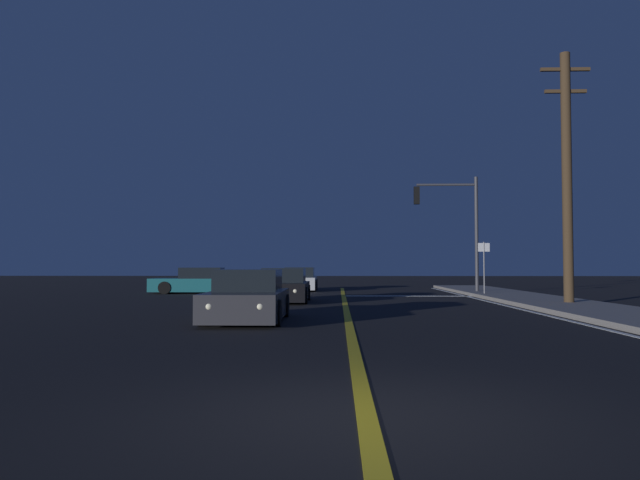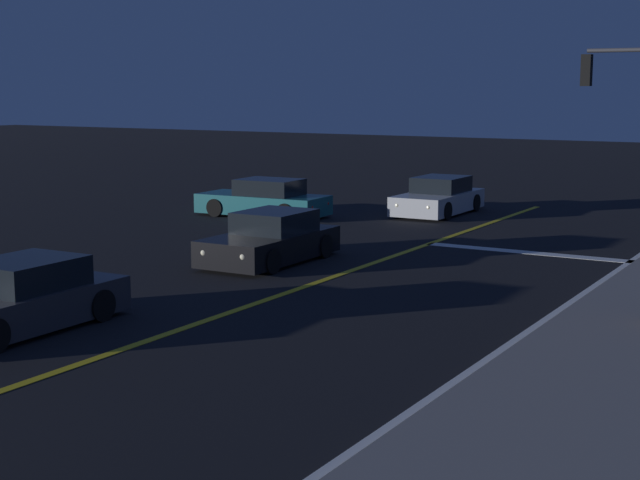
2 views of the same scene
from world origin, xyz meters
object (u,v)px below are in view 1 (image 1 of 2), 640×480
object	(u,v)px
car_mid_block_black	(284,287)
car_distant_tail_charcoal	(248,299)
street_sign_corner	(484,260)
traffic_signal_near_right	(455,217)
car_side_waiting_silver	(300,280)
utility_pole_right	(567,175)
car_following_oncoming_teal	(198,282)

from	to	relation	value
car_mid_block_black	car_distant_tail_charcoal	bearing A→B (deg)	88.32
street_sign_corner	traffic_signal_near_right	bearing A→B (deg)	106.11
traffic_signal_near_right	street_sign_corner	world-z (taller)	traffic_signal_near_right
car_side_waiting_silver	street_sign_corner	distance (m)	11.39
car_distant_tail_charcoal	car_mid_block_black	bearing A→B (deg)	-91.98
car_mid_block_black	car_distant_tail_charcoal	size ratio (longest dim) A/B	0.97
car_mid_block_black	utility_pole_right	world-z (taller)	utility_pole_right
traffic_signal_near_right	utility_pole_right	size ratio (longest dim) A/B	0.66
car_following_oncoming_teal	utility_pole_right	size ratio (longest dim) A/B	0.52
car_side_waiting_silver	traffic_signal_near_right	world-z (taller)	traffic_signal_near_right
car_distant_tail_charcoal	street_sign_corner	world-z (taller)	street_sign_corner
utility_pole_right	car_distant_tail_charcoal	bearing A→B (deg)	-150.17
street_sign_corner	car_mid_block_black	bearing A→B (deg)	-154.27
car_distant_tail_charcoal	car_side_waiting_silver	size ratio (longest dim) A/B	0.97
traffic_signal_near_right	utility_pole_right	bearing A→B (deg)	103.15
traffic_signal_near_right	car_mid_block_black	bearing A→B (deg)	41.16
car_mid_block_black	street_sign_corner	world-z (taller)	street_sign_corner
car_mid_block_black	street_sign_corner	size ratio (longest dim) A/B	1.69
car_following_oncoming_teal	traffic_signal_near_right	size ratio (longest dim) A/B	0.79
car_distant_tail_charcoal	car_side_waiting_silver	xyz separation A→B (m)	(0.14, 19.60, 0.00)
car_distant_tail_charcoal	utility_pole_right	bearing A→B (deg)	-150.76
car_side_waiting_silver	utility_pole_right	distance (m)	17.57
car_mid_block_black	car_distant_tail_charcoal	xyz separation A→B (m)	(-0.20, -8.40, 0.00)
car_side_waiting_silver	traffic_signal_near_right	size ratio (longest dim) A/B	0.76
car_following_oncoming_teal	utility_pole_right	world-z (taller)	utility_pole_right
car_distant_tail_charcoal	utility_pole_right	size ratio (longest dim) A/B	0.49
car_following_oncoming_teal	street_sign_corner	xyz separation A→B (m)	(14.08, -3.12, 1.12)
car_mid_block_black	car_distant_tail_charcoal	world-z (taller)	same
car_mid_block_black	car_distant_tail_charcoal	distance (m)	8.40
car_mid_block_black	traffic_signal_near_right	size ratio (longest dim) A/B	0.72
car_distant_tail_charcoal	traffic_signal_near_right	distance (m)	17.92
car_distant_tail_charcoal	traffic_signal_near_right	size ratio (longest dim) A/B	0.74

